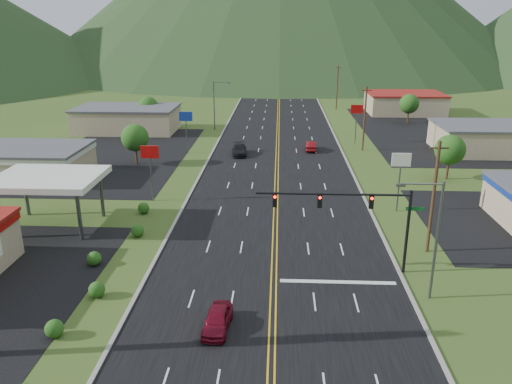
{
  "coord_description": "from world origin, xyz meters",
  "views": [
    {
      "loc": [
        0.26,
        -22.82,
        19.23
      ],
      "look_at": [
        -1.79,
        20.39,
        4.5
      ],
      "focal_mm": 35.0,
      "sensor_mm": 36.0,
      "label": 1
    }
  ],
  "objects_px": {
    "gas_canopy": "(47,180)",
    "car_red_far": "(311,146)",
    "streetlight_west": "(216,102)",
    "traffic_signal": "(358,210)",
    "streetlight_east": "(433,233)",
    "car_red_near": "(217,320)",
    "car_dark_mid": "(239,150)"
  },
  "relations": [
    {
      "from": "car_red_near",
      "to": "car_red_far",
      "type": "height_order",
      "value": "car_red_far"
    },
    {
      "from": "streetlight_east",
      "to": "car_red_near",
      "type": "relative_size",
      "value": 2.22
    },
    {
      "from": "traffic_signal",
      "to": "car_red_far",
      "type": "height_order",
      "value": "traffic_signal"
    },
    {
      "from": "traffic_signal",
      "to": "car_red_near",
      "type": "relative_size",
      "value": 3.23
    },
    {
      "from": "gas_canopy",
      "to": "car_red_near",
      "type": "xyz_separation_m",
      "value": [
        18.38,
        -16.69,
        -4.18
      ]
    },
    {
      "from": "car_dark_mid",
      "to": "gas_canopy",
      "type": "bearing_deg",
      "value": -124.44
    },
    {
      "from": "streetlight_east",
      "to": "car_red_far",
      "type": "relative_size",
      "value": 2.03
    },
    {
      "from": "streetlight_east",
      "to": "streetlight_west",
      "type": "height_order",
      "value": "same"
    },
    {
      "from": "traffic_signal",
      "to": "gas_canopy",
      "type": "relative_size",
      "value": 1.31
    },
    {
      "from": "traffic_signal",
      "to": "streetlight_west",
      "type": "height_order",
      "value": "streetlight_west"
    },
    {
      "from": "streetlight_west",
      "to": "car_red_far",
      "type": "relative_size",
      "value": 2.03
    },
    {
      "from": "car_red_far",
      "to": "gas_canopy",
      "type": "bearing_deg",
      "value": 52.68
    },
    {
      "from": "car_red_far",
      "to": "streetlight_west",
      "type": "bearing_deg",
      "value": -39.81
    },
    {
      "from": "streetlight_east",
      "to": "gas_canopy",
      "type": "relative_size",
      "value": 0.9
    },
    {
      "from": "traffic_signal",
      "to": "gas_canopy",
      "type": "bearing_deg",
      "value": 164.3
    },
    {
      "from": "streetlight_west",
      "to": "gas_canopy",
      "type": "bearing_deg",
      "value": -102.13
    },
    {
      "from": "car_dark_mid",
      "to": "car_red_far",
      "type": "distance_m",
      "value": 11.56
    },
    {
      "from": "streetlight_west",
      "to": "car_dark_mid",
      "type": "xyz_separation_m",
      "value": [
        5.9,
        -18.95,
        -4.42
      ]
    },
    {
      "from": "streetlight_east",
      "to": "car_dark_mid",
      "type": "distance_m",
      "value": 44.63
    },
    {
      "from": "traffic_signal",
      "to": "streetlight_west",
      "type": "distance_m",
      "value": 58.88
    },
    {
      "from": "car_red_near",
      "to": "traffic_signal",
      "type": "bearing_deg",
      "value": 44.74
    },
    {
      "from": "gas_canopy",
      "to": "car_red_far",
      "type": "distance_m",
      "value": 42.55
    },
    {
      "from": "streetlight_east",
      "to": "car_dark_mid",
      "type": "bearing_deg",
      "value": 112.44
    },
    {
      "from": "car_red_far",
      "to": "car_red_near",
      "type": "bearing_deg",
      "value": 82.52
    },
    {
      "from": "streetlight_east",
      "to": "car_red_far",
      "type": "xyz_separation_m",
      "value": [
        -5.88,
        44.37,
        -4.45
      ]
    },
    {
      "from": "streetlight_west",
      "to": "traffic_signal",
      "type": "bearing_deg",
      "value": -72.03
    },
    {
      "from": "streetlight_east",
      "to": "car_red_near",
      "type": "xyz_separation_m",
      "value": [
        -14.8,
        -4.69,
        -4.49
      ]
    },
    {
      "from": "car_dark_mid",
      "to": "streetlight_east",
      "type": "bearing_deg",
      "value": -72.82
    },
    {
      "from": "streetlight_west",
      "to": "car_red_near",
      "type": "relative_size",
      "value": 2.22
    },
    {
      "from": "streetlight_west",
      "to": "gas_canopy",
      "type": "xyz_separation_m",
      "value": [
        -10.32,
        -48.0,
        -0.31
      ]
    },
    {
      "from": "car_red_far",
      "to": "traffic_signal",
      "type": "bearing_deg",
      "value": 94.5
    },
    {
      "from": "traffic_signal",
      "to": "car_dark_mid",
      "type": "bearing_deg",
      "value": 108.31
    }
  ]
}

